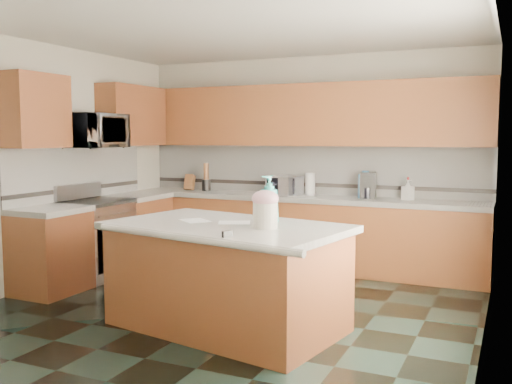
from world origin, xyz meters
The scene contains 52 objects.
floor centered at (0.00, 0.00, 0.00)m, with size 4.60×4.60×0.00m, color black.
ceiling centered at (0.00, 0.00, 2.70)m, with size 4.60×4.60×0.00m, color white.
wall_back centered at (0.00, 2.32, 1.35)m, with size 4.60×0.04×2.70m, color silver.
wall_front centered at (0.00, -2.32, 1.35)m, with size 4.60×0.04×2.70m, color silver.
wall_left centered at (-2.32, 0.00, 1.35)m, with size 0.04×4.60×2.70m, color silver.
wall_right centered at (2.32, 0.00, 1.35)m, with size 0.04×4.60×2.70m, color silver.
back_base_cab centered at (0.00, 2.00, 0.43)m, with size 4.60×0.60×0.86m, color #432111.
back_countertop centered at (0.00, 2.00, 0.89)m, with size 4.60×0.64×0.06m, color white.
back_upper_cab centered at (0.00, 2.13, 1.94)m, with size 4.60×0.33×0.78m, color #432111.
back_backsplash centered at (0.00, 2.29, 1.24)m, with size 4.60×0.02×0.63m, color silver.
back_accent_band centered at (0.00, 2.28, 1.04)m, with size 4.60×0.01×0.05m, color black.
left_base_cab_rear centered at (-2.00, 1.29, 0.43)m, with size 0.60×0.82×0.86m, color #432111.
left_counter_rear centered at (-2.00, 1.29, 0.89)m, with size 0.64×0.82×0.06m, color white.
left_base_cab_front centered at (-2.00, -0.24, 0.43)m, with size 0.60×0.72×0.86m, color #432111.
left_counter_front centered at (-2.00, -0.24, 0.89)m, with size 0.64×0.72×0.06m, color white.
left_backsplash centered at (-2.29, 0.55, 1.24)m, with size 0.02×2.30×0.63m, color silver.
left_accent_band centered at (-2.28, 0.55, 1.04)m, with size 0.01×2.30×0.05m, color black.
left_upper_cab_rear centered at (-2.13, 1.42, 1.94)m, with size 0.33×1.09×0.78m, color #432111.
left_upper_cab_front centered at (-2.13, -0.24, 1.94)m, with size 0.33×0.72×0.78m, color #432111.
range_body centered at (-2.00, 0.50, 0.44)m, with size 0.60×0.76×0.88m, color #B7B7BC.
range_oven_door centered at (-1.71, 0.50, 0.40)m, with size 0.02×0.68×0.55m, color black.
range_cooktop centered at (-2.00, 0.50, 0.90)m, with size 0.62×0.78×0.04m, color black.
range_handle centered at (-1.68, 0.50, 0.78)m, with size 0.02×0.02×0.66m, color #B7B7BC.
range_backguard centered at (-2.26, 0.50, 1.02)m, with size 0.06×0.76×0.18m, color #B7B7BC.
microwave centered at (-2.00, 0.50, 1.73)m, with size 0.73×0.50×0.41m, color #B7B7BC.
island_base centered at (0.24, -0.46, 0.43)m, with size 1.92×1.10×0.86m, color #432111.
island_top centered at (0.24, -0.46, 0.89)m, with size 2.02×1.20×0.06m, color white.
island_bullnose centered at (0.24, -1.06, 0.89)m, with size 0.06×0.06×2.02m, color white.
treat_jar centered at (0.64, -0.54, 1.03)m, with size 0.20×0.20×0.21m, color silver.
treat_jar_lid centered at (0.64, -0.54, 1.17)m, with size 0.22×0.22×0.14m, color #CB8F9F.
treat_jar_knob centered at (0.64, -0.54, 1.21)m, with size 0.03×0.03×0.07m, color tan.
treat_jar_knob_end_l centered at (0.60, -0.54, 1.21)m, with size 0.04×0.04×0.04m, color tan.
treat_jar_knob_end_r centered at (0.67, -0.54, 1.21)m, with size 0.04×0.04×0.04m, color tan.
soap_bottle_island centered at (0.61, -0.38, 1.13)m, with size 0.16×0.17×0.43m, color teal.
paper_sheet_a centered at (0.27, -0.37, 0.92)m, with size 0.28×0.21×0.00m, color white.
paper_sheet_b centered at (-0.10, -0.41, 0.92)m, with size 0.28×0.21×0.00m, color white.
clamp_body centered at (0.55, -1.04, 0.93)m, with size 0.03×0.09×0.08m, color black.
clamp_handle centered at (0.55, -1.09, 0.91)m, with size 0.01×0.01×0.06m, color black.
knife_block centered at (-1.65, 2.05, 1.03)m, with size 0.12×0.10×0.22m, color #472814.
utensil_crock centered at (-1.40, 2.08, 1.00)m, with size 0.12×0.12×0.15m, color black.
utensil_bundle centered at (-1.40, 2.08, 1.19)m, with size 0.07×0.07×0.23m, color #472814.
toaster_oven centered at (-0.22, 2.05, 1.04)m, with size 0.42×0.29×0.24m, color #B7B7BC.
toaster_oven_door centered at (-0.22, 1.91, 1.04)m, with size 0.38×0.01×0.20m, color black.
paper_towel centered at (0.11, 2.10, 1.06)m, with size 0.13×0.13×0.29m, color white.
paper_towel_base centered at (0.11, 2.10, 0.93)m, with size 0.19×0.19×0.01m, color #B7B7BC.
water_jug centered at (0.83, 2.06, 1.07)m, with size 0.18×0.18×0.29m, color #4887BB.
water_jug_neck centered at (0.83, 2.06, 1.23)m, with size 0.08×0.08×0.04m, color #4887BB.
coffee_maker centered at (0.86, 2.08, 1.08)m, with size 0.19×0.21×0.32m, color black.
coffee_carafe centered at (0.86, 2.03, 0.99)m, with size 0.13×0.13×0.13m, color black.
soap_bottle_back centered at (1.35, 2.05, 1.04)m, with size 0.11×0.11×0.24m, color white.
soap_back_cap centered at (1.35, 2.05, 1.18)m, with size 0.02×0.02×0.03m, color red.
window_light_proxy centered at (2.29, -0.20, 1.50)m, with size 0.02×1.40×1.10m, color white.
Camera 1 is at (2.49, -4.78, 1.68)m, focal length 40.00 mm.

